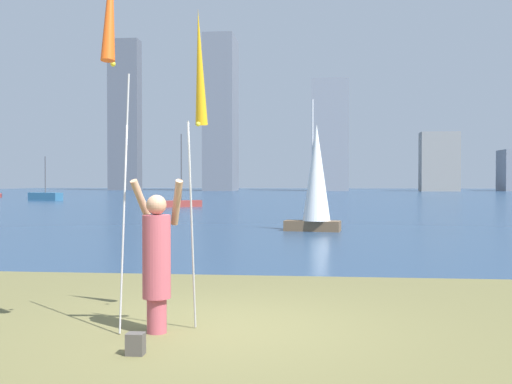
{
  "coord_description": "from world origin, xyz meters",
  "views": [
    {
      "loc": [
        1.22,
        -7.48,
        1.83
      ],
      "look_at": [
        -0.99,
        14.07,
        1.39
      ],
      "focal_mm": 43.11,
      "sensor_mm": 36.0,
      "label": 1
    }
  ],
  "objects": [
    {
      "name": "ground",
      "position": [
        0.0,
        50.95,
        -0.06
      ],
      "size": [
        120.0,
        138.0,
        0.12
      ],
      "color": "brown"
    },
    {
      "name": "kite_flag_right",
      "position": [
        -0.29,
        0.22,
        3.17
      ],
      "size": [
        0.16,
        0.92,
        3.97
      ],
      "color": "#B2B2B7",
      "rests_on": "ground"
    },
    {
      "name": "skyline_tower_0",
      "position": [
        -31.99,
        95.26,
        12.87
      ],
      "size": [
        5.18,
        3.05,
        25.73
      ],
      "color": "#565B66",
      "rests_on": "ground"
    },
    {
      "name": "sailboat_1",
      "position": [
        -7.9,
        32.66,
        0.33
      ],
      "size": [
        2.59,
        2.02,
        4.86
      ],
      "color": "maroon",
      "rests_on": "ground"
    },
    {
      "name": "sailboat_5",
      "position": [
        1.11,
        14.39,
        1.84
      ],
      "size": [
        2.05,
        1.13,
        4.67
      ],
      "color": "brown",
      "rests_on": "ground"
    },
    {
      "name": "person",
      "position": [
        -0.71,
        -0.34,
        0.9
      ],
      "size": [
        0.67,
        0.5,
        1.84
      ],
      "rotation": [
        0.0,
        0.0,
        -0.33
      ],
      "color": "#B24C59",
      "rests_on": "ground"
    },
    {
      "name": "sailboat_4",
      "position": [
        -22.64,
        44.1,
        0.37
      ],
      "size": [
        3.24,
        1.9,
        3.85
      ],
      "color": "#2D6084",
      "rests_on": "ground"
    },
    {
      "name": "bag",
      "position": [
        -0.69,
        -1.27,
        0.11
      ],
      "size": [
        0.18,
        0.15,
        0.23
      ],
      "color": "#4C4742",
      "rests_on": "ground"
    },
    {
      "name": "skyline_tower_1",
      "position": [
        -14.83,
        92.32,
        12.57
      ],
      "size": [
        4.85,
        7.84,
        25.15
      ],
      "color": "slate",
      "rests_on": "ground"
    },
    {
      "name": "skyline_tower_3",
      "position": [
        19.87,
        90.56,
        4.6
      ],
      "size": [
        5.88,
        3.21,
        9.2
      ],
      "color": "gray",
      "rests_on": "ground"
    },
    {
      "name": "skyline_tower_2",
      "position": [
        2.96,
        93.17,
        8.98
      ],
      "size": [
        5.88,
        5.4,
        17.97
      ],
      "color": "gray",
      "rests_on": "ground"
    },
    {
      "name": "kite_flag_left",
      "position": [
        -1.12,
        -0.73,
        3.73
      ],
      "size": [
        0.16,
        0.85,
        4.53
      ],
      "color": "#B2B2B7",
      "rests_on": "ground"
    }
  ]
}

